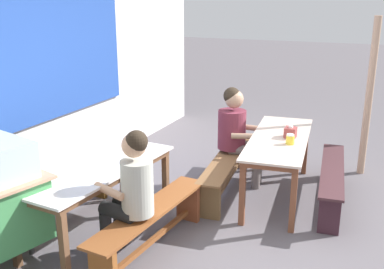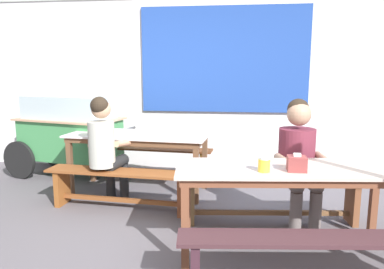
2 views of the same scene
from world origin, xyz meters
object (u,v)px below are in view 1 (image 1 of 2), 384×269
at_px(bench_near_front, 332,179).
at_px(bench_far_back, 53,196).
at_px(tissue_box, 290,132).
at_px(condiment_jar, 290,139).
at_px(person_right_near_table, 237,129).
at_px(wooden_support_post, 369,98).
at_px(dining_table_far, 97,173).
at_px(bench_near_back, 227,168).
at_px(dining_table_near, 279,143).
at_px(person_left_back_turned, 131,188).
at_px(bench_far_front, 151,223).

bearing_deg(bench_near_front, bench_far_back, 122.14).
bearing_deg(tissue_box, condiment_jar, -168.65).
xyz_separation_m(person_right_near_table, wooden_support_post, (1.03, -1.45, 0.32)).
xyz_separation_m(dining_table_far, person_right_near_table, (1.80, -0.82, 0.05)).
distance_m(bench_near_back, condiment_jar, 0.94).
bearing_deg(dining_table_near, dining_table_far, 139.44).
distance_m(person_left_back_turned, condiment_jar, 1.96).
xyz_separation_m(dining_table_far, tissue_box, (1.68, -1.51, 0.14)).
xyz_separation_m(bench_far_front, condiment_jar, (1.48, -0.95, 0.51)).
bearing_deg(person_left_back_turned, bench_near_front, -37.47).
bearing_deg(bench_near_back, dining_table_near, -83.81).
relative_size(dining_table_far, bench_far_front, 1.07).
distance_m(dining_table_far, bench_near_back, 1.80).
bearing_deg(tissue_box, person_right_near_table, 79.85).
relative_size(bench_far_back, bench_far_front, 1.00).
bearing_deg(person_right_near_table, bench_near_back, 171.67).
height_order(dining_table_near, condiment_jar, condiment_jar).
bearing_deg(bench_near_front, wooden_support_post, -13.02).
bearing_deg(wooden_support_post, bench_far_back, 133.85).
xyz_separation_m(person_right_near_table, tissue_box, (-0.12, -0.69, 0.08)).
xyz_separation_m(bench_far_back, bench_far_front, (-0.10, -1.23, 0.00)).
xyz_separation_m(dining_table_near, condiment_jar, (-0.21, -0.16, 0.13)).
height_order(bench_near_back, condiment_jar, condiment_jar).
xyz_separation_m(person_left_back_turned, condiment_jar, (1.66, -1.04, 0.09)).
bearing_deg(bench_far_back, tissue_box, -52.61).
bearing_deg(bench_far_front, bench_near_back, -6.09).
distance_m(dining_table_near, person_right_near_table, 0.61).
bearing_deg(bench_far_front, person_left_back_turned, 154.80).
bearing_deg(wooden_support_post, dining_table_near, 143.73).
xyz_separation_m(person_right_near_table, condiment_jar, (-0.38, -0.74, 0.08)).
height_order(dining_table_near, wooden_support_post, wooden_support_post).
bearing_deg(bench_far_front, dining_table_near, -24.97).
distance_m(condiment_jar, wooden_support_post, 1.59).
xyz_separation_m(bench_near_front, condiment_jar, (-0.28, 0.45, 0.50)).
distance_m(dining_table_near, bench_near_front, 0.72).
relative_size(person_left_back_turned, person_right_near_table, 0.99).
relative_size(dining_table_near, wooden_support_post, 0.91).
distance_m(dining_table_near, bench_far_front, 1.90).
bearing_deg(dining_table_near, wooden_support_post, -36.27).
relative_size(bench_near_back, tissue_box, 13.12).
bearing_deg(person_right_near_table, wooden_support_post, -54.79).
bearing_deg(person_right_near_table, tissue_box, -100.15).
bearing_deg(dining_table_far, bench_near_front, -49.78).
distance_m(dining_table_far, tissue_box, 2.27).
relative_size(bench_near_front, tissue_box, 12.43).
bearing_deg(wooden_support_post, bench_far_front, 150.04).
height_order(person_left_back_turned, condiment_jar, person_left_back_turned).
bearing_deg(person_left_back_turned, tissue_box, -27.24).
bearing_deg(condiment_jar, bench_near_back, 79.40).
relative_size(bench_far_front, tissue_box, 11.78).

